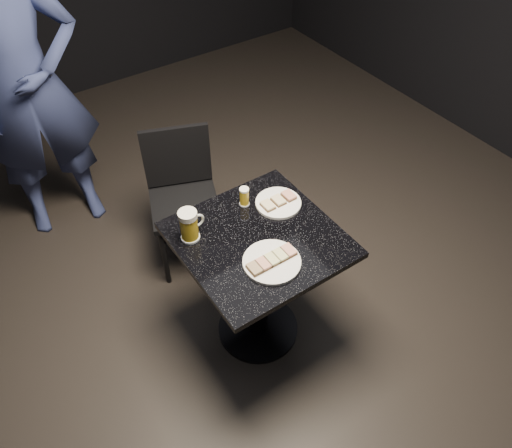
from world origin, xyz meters
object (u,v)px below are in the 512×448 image
object	(u,v)px
beer_tumbler	(244,197)
table	(258,271)
plate_small	(278,203)
beer_mug	(189,225)
chair	(182,192)
patron	(26,88)
plate_large	(272,262)

from	to	relation	value
beer_tumbler	table	bearing A→B (deg)	-107.28
plate_small	beer_mug	world-z (taller)	beer_mug
plate_small	chair	xyz separation A→B (m)	(-0.23, 0.61, -0.26)
plate_small	table	bearing A→B (deg)	-147.74
table	patron	bearing A→B (deg)	109.84
plate_large	plate_small	world-z (taller)	same
plate_small	patron	world-z (taller)	patron
table	plate_large	bearing A→B (deg)	-103.55
plate_large	beer_mug	xyz separation A→B (m)	(-0.21, 0.33, 0.07)
patron	beer_mug	distance (m)	1.36
table	beer_mug	size ratio (longest dim) A/B	4.75
plate_large	table	world-z (taller)	plate_large
plate_large	patron	distance (m)	1.73
plate_small	table	world-z (taller)	plate_small
plate_small	beer_tumbler	distance (m)	0.17
plate_large	beer_tumbler	size ratio (longest dim) A/B	2.59
plate_large	patron	xyz separation A→B (m)	(-0.50, 1.65, 0.20)
beer_tumbler	plate_large	bearing A→B (deg)	-105.75
table	beer_tumbler	bearing A→B (deg)	72.72
plate_large	chair	distance (m)	0.93
plate_small	plate_large	bearing A→B (deg)	-130.30
beer_tumbler	patron	bearing A→B (deg)	115.52
plate_large	patron	world-z (taller)	patron
chair	table	bearing A→B (deg)	-88.09
patron	table	bearing A→B (deg)	-63.41
beer_mug	chair	distance (m)	0.69
table	chair	size ratio (longest dim) A/B	0.87
table	beer_tumbler	world-z (taller)	beer_tumbler
beer_tumbler	chair	bearing A→B (deg)	100.27
table	beer_mug	distance (m)	0.44
plate_small	beer_mug	xyz separation A→B (m)	(-0.46, 0.04, 0.07)
plate_large	patron	bearing A→B (deg)	106.90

